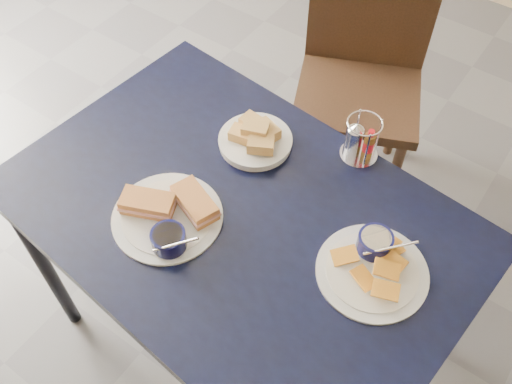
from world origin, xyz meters
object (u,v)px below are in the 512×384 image
Objects in this scene: chair_far at (373,65)px; bread_basket at (256,138)px; sandwich_plate at (169,215)px; plantain_plate at (374,261)px; condiment_caddy at (360,141)px; dining_table at (239,225)px.

bread_basket is at bearing -92.95° from chair_far.
plantain_plate is at bearing 20.47° from sandwich_plate.
sandwich_plate is (-0.07, -1.07, 0.21)m from chair_far.
plantain_plate is at bearing -54.86° from condiment_caddy.
chair_far is at bearing 87.05° from bread_basket.
sandwich_plate is at bearing -137.08° from dining_table.
plantain_plate is 2.07× the size of condiment_caddy.
condiment_caddy is at bearing 59.29° from sandwich_plate.
chair_far reaches higher than dining_table.
condiment_caddy is at bearing 125.14° from plantain_plate.
chair_far reaches higher than bread_basket.
chair_far is 3.16× the size of sandwich_plate.
sandwich_plate is 1.11× the size of plantain_plate.
dining_table is 9.81× the size of condiment_caddy.
sandwich_plate is at bearing -120.71° from condiment_caddy.
bread_basket is 1.57× the size of condiment_caddy.
bread_basket is at bearing 114.58° from dining_table.
plantain_plate is (0.44, -0.88, 0.20)m from chair_far.
dining_table is at bearing -85.97° from chair_far.
condiment_caddy reaches higher than plantain_plate.
sandwich_plate and plantain_plate have the same top height.
plantain_plate is at bearing -63.55° from chair_far.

